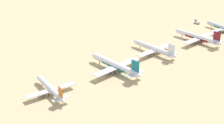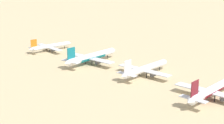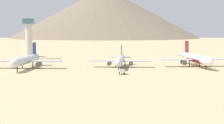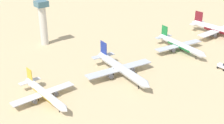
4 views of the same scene
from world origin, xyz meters
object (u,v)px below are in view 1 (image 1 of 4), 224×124
object	(u,v)px
parked_jet_5	(115,65)
parked_jet_6	(51,88)
service_truck	(197,22)
parked_jet_3	(198,37)
parked_jet_2	(223,28)
parked_jet_4	(154,49)

from	to	relation	value
parked_jet_5	parked_jet_6	world-z (taller)	parked_jet_5
service_truck	parked_jet_3	bearing A→B (deg)	127.01
parked_jet_3	service_truck	distance (m)	54.98
parked_jet_2	parked_jet_4	bearing A→B (deg)	87.45
parked_jet_3	parked_jet_5	size ratio (longest dim) A/B	0.96
parked_jet_2	parked_jet_4	size ratio (longest dim) A/B	0.91
parked_jet_4	service_truck	world-z (taller)	parked_jet_4
parked_jet_2	service_truck	xyz separation A→B (m)	(31.37, -1.38, -1.93)
parked_jet_5	service_truck	distance (m)	140.18
parked_jet_6	parked_jet_4	bearing A→B (deg)	-87.84
parked_jet_2	parked_jet_3	size ratio (longest dim) A/B	0.86
parked_jet_3	parked_jet_4	distance (m)	48.86
parked_jet_2	service_truck	world-z (taller)	parked_jet_2
parked_jet_6	parked_jet_5	bearing A→B (deg)	-91.48
parked_jet_2	parked_jet_3	distance (m)	42.51
parked_jet_5	parked_jet_6	distance (m)	50.19
parked_jet_2	parked_jet_6	xyz separation A→B (m)	(0.49, 185.20, -0.23)
parked_jet_3	parked_jet_6	bearing A→B (deg)	89.13
parked_jet_2	parked_jet_5	distance (m)	135.04
parked_jet_4	parked_jet_3	bearing A→B (deg)	-96.74
parked_jet_3	parked_jet_4	bearing A→B (deg)	83.26
parked_jet_2	parked_jet_6	world-z (taller)	parked_jet_2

